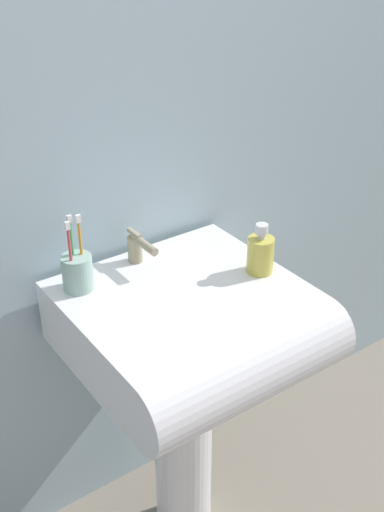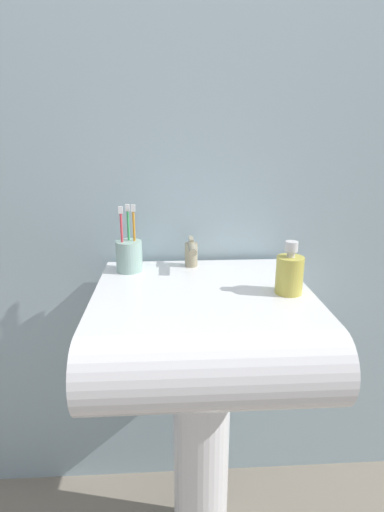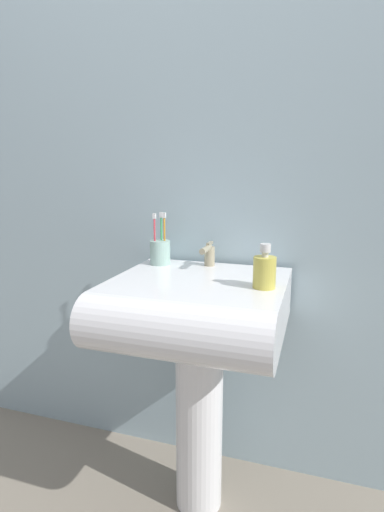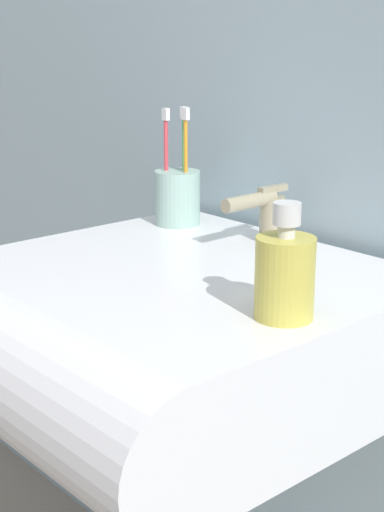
% 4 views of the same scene
% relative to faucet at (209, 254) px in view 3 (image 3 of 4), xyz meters
% --- Properties ---
extents(ground_plane, '(6.00, 6.00, 0.00)m').
position_rel_faucet_xyz_m(ground_plane, '(0.02, -0.18, -0.91)').
color(ground_plane, gray).
rests_on(ground_plane, ground).
extents(wall_back, '(5.00, 0.05, 2.40)m').
position_rel_faucet_xyz_m(wall_back, '(0.02, 0.11, 0.29)').
color(wall_back, '#9EB7C1').
rests_on(wall_back, ground).
extents(sink_pedestal, '(0.17, 0.17, 0.69)m').
position_rel_faucet_xyz_m(sink_pedestal, '(0.02, -0.18, -0.57)').
color(sink_pedestal, white).
rests_on(sink_pedestal, ground).
extents(sink_basin, '(0.56, 0.57, 0.17)m').
position_rel_faucet_xyz_m(sink_basin, '(0.02, -0.24, -0.13)').
color(sink_basin, white).
rests_on(sink_basin, sink_pedestal).
extents(faucet, '(0.04, 0.13, 0.09)m').
position_rel_faucet_xyz_m(faucet, '(0.00, 0.00, 0.00)').
color(faucet, tan).
rests_on(faucet, sink_basin).
extents(toothbrush_cup, '(0.08, 0.08, 0.20)m').
position_rel_faucet_xyz_m(toothbrush_cup, '(-0.19, -0.02, 0.00)').
color(toothbrush_cup, '#99BFB2').
rests_on(toothbrush_cup, sink_basin).
extents(soap_bottle, '(0.07, 0.07, 0.14)m').
position_rel_faucet_xyz_m(soap_bottle, '(0.24, -0.22, 0.00)').
color(soap_bottle, gold).
rests_on(soap_bottle, sink_basin).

